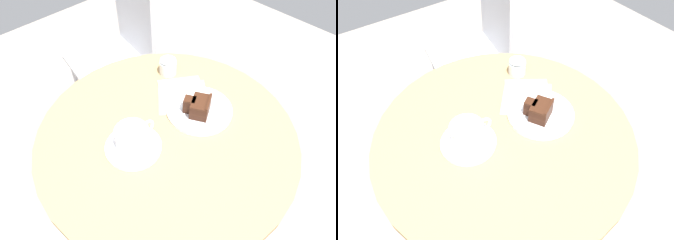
% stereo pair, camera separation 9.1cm
% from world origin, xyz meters
% --- Properties ---
extents(ground_plane, '(4.40, 4.40, 0.01)m').
position_xyz_m(ground_plane, '(0.00, 0.00, -0.01)').
color(ground_plane, gray).
rests_on(ground_plane, ground).
extents(cafe_table, '(0.81, 0.81, 0.73)m').
position_xyz_m(cafe_table, '(0.00, 0.00, 0.61)').
color(cafe_table, '#A37F51').
rests_on(cafe_table, ground).
extents(saucer, '(0.17, 0.17, 0.01)m').
position_xyz_m(saucer, '(-0.11, 0.02, 0.73)').
color(saucer, white).
rests_on(saucer, cafe_table).
extents(coffee_cup, '(0.13, 0.10, 0.07)m').
position_xyz_m(coffee_cup, '(-0.11, 0.03, 0.77)').
color(coffee_cup, white).
rests_on(coffee_cup, saucer).
extents(teaspoon, '(0.02, 0.10, 0.00)m').
position_xyz_m(teaspoon, '(-0.16, 0.04, 0.74)').
color(teaspoon, silver).
rests_on(teaspoon, saucer).
extents(cake_plate, '(0.22, 0.22, 0.01)m').
position_xyz_m(cake_plate, '(0.14, -0.01, 0.73)').
color(cake_plate, white).
rests_on(cake_plate, cafe_table).
extents(cake_slice, '(0.09, 0.10, 0.06)m').
position_xyz_m(cake_slice, '(0.12, -0.02, 0.77)').
color(cake_slice, '#381E14').
rests_on(cake_slice, cake_plate).
extents(fork, '(0.13, 0.03, 0.00)m').
position_xyz_m(fork, '(0.17, 0.02, 0.74)').
color(fork, silver).
rests_on(fork, cake_plate).
extents(napkin, '(0.24, 0.24, 0.00)m').
position_xyz_m(napkin, '(0.15, 0.08, 0.73)').
color(napkin, tan).
rests_on(napkin, cafe_table).
extents(cafe_chair, '(0.44, 0.44, 0.89)m').
position_xyz_m(cafe_chair, '(0.34, 0.70, 0.53)').
color(cafe_chair, '#BCBCC1').
rests_on(cafe_chair, ground).
extents(sugar_pot, '(0.06, 0.06, 0.07)m').
position_xyz_m(sugar_pot, '(0.20, 0.20, 0.76)').
color(sugar_pot, silver).
rests_on(sugar_pot, cafe_table).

